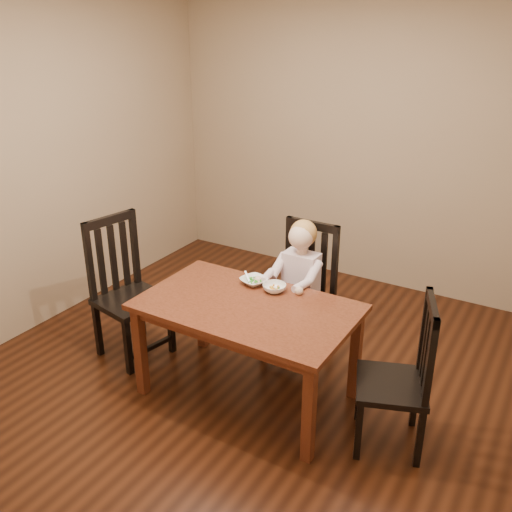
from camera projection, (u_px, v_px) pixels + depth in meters
The scene contains 9 objects.
room at pixel (256, 202), 3.76m from camera, with size 4.01×4.01×2.71m.
dining_table at pixel (247, 316), 3.82m from camera, with size 1.44×0.87×0.72m.
chair_child at pixel (302, 294), 4.38m from camera, with size 0.46×0.44×1.06m.
chair_left at pixel (127, 291), 4.38m from camera, with size 0.54×0.56×1.11m.
chair_right at pixel (401, 378), 3.43m from camera, with size 0.54×0.55×1.01m.
toddler at pixel (300, 278), 4.28m from camera, with size 0.35×0.44×0.60m, color white, non-canonical shape.
bowl_peas at pixel (254, 281), 4.06m from camera, with size 0.18×0.18×0.04m, color white.
bowl_veg at pixel (274, 288), 3.96m from camera, with size 0.17×0.17×0.05m, color white.
fork at pixel (248, 278), 4.06m from camera, with size 0.10×0.09×0.05m.
Camera 1 is at (1.84, -3.09, 2.51)m, focal length 40.00 mm.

